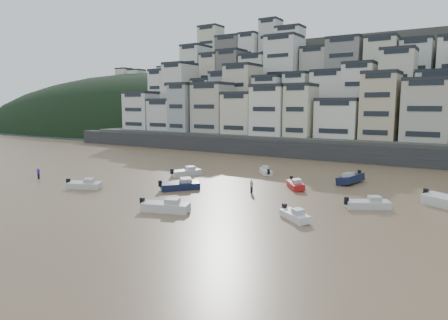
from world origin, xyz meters
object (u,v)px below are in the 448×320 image
Objects in this scene: boat_i at (351,177)px; person_blue at (38,173)px; boat_a at (166,205)px; boat_j at (85,184)px; person_pink at (251,186)px; boat_e at (295,184)px; boat_f at (186,171)px; boat_c at (180,184)px; boat_h at (266,170)px; boat_b at (295,214)px; boat_d at (368,202)px.

boat_i is 45.88m from person_blue.
boat_a is 28.38m from boat_i.
boat_i reaches higher than boat_j.
person_pink reaches higher than boat_i.
boat_f is (-18.19, 0.03, 0.04)m from boat_e.
boat_c reaches higher than boat_h.
boat_i is (12.32, 25.57, 0.08)m from boat_a.
boat_a is 1.19× the size of boat_h.
boat_b is at bearing -41.96° from person_pink.
boat_d is at bearing -162.01° from boat_h.
boat_i is at bearing -48.98° from boat_f.
boat_i is 36.59m from boat_j.
boat_b is 0.86× the size of boat_e.
person_pink is (14.54, -5.54, 0.15)m from boat_f.
boat_j is at bearing -154.67° from person_pink.
boat_e is 0.81× the size of boat_i.
boat_i is (23.45, 7.49, 0.11)m from boat_f.
boat_h is 2.66× the size of person_blue.
boat_h is 2.66× the size of person_pink.
boat_f is at bearing 39.36° from person_blue.
boat_c is 10.55m from boat_f.
boat_i is at bearing 27.95° from person_blue.
boat_h is (10.02, 7.76, -0.09)m from boat_f.
boat_i is at bearing 46.05° from boat_a.
boat_c is 3.18× the size of person_pink.
boat_i reaches higher than boat_c.
boat_a reaches higher than boat_h.
boat_b is 0.86× the size of boat_d.
boat_i is at bearing 109.04° from boat_e.
boat_d is at bearing -7.70° from boat_j.
person_blue is (-17.08, -14.01, 0.15)m from boat_f.
person_pink is (-14.16, 0.00, 0.20)m from boat_d.
boat_d is at bearing -41.81° from boat_c.
boat_j is at bearing 163.90° from boat_d.
boat_f is 24.62m from boat_i.
boat_c is 23.18m from boat_d.
boat_h is at bearing -28.97° from boat_f.
boat_f reaches higher than boat_j.
boat_b is at bearing 0.34° from person_blue.
boat_f is at bearing 46.96° from boat_j.
boat_a is at bearing -124.11° from boat_b.
boat_h is at bearing 108.76° from person_pink.
boat_e is at bearing -24.56° from boat_i.
boat_d is at bearing 17.26° from boat_a.
boat_f is at bearing 103.40° from boat_a.
person_blue reaches higher than boat_f.
person_blue is (-27.10, -21.76, 0.24)m from boat_h.
boat_d is 46.56m from person_blue.
boat_h is 34.76m from person_blue.
boat_h is 0.76× the size of boat_i.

